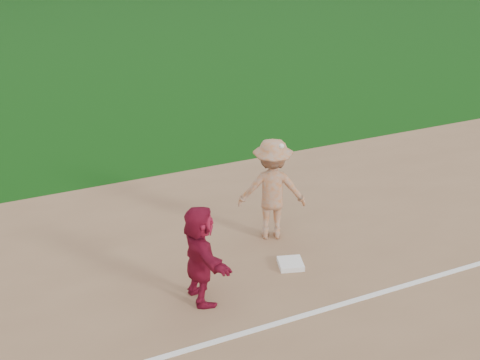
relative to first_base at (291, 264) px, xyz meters
name	(u,v)px	position (x,y,z in m)	size (l,w,h in m)	color
ground	(278,289)	(-0.48, -0.48, -0.07)	(160.00, 160.00, 0.00)	#0E3F0C
foul_line	(303,316)	(-0.48, -1.28, -0.04)	(60.00, 0.10, 0.01)	white
first_base	(291,264)	(0.00, 0.00, 0.00)	(0.41, 0.41, 0.09)	white
base_runner	(200,255)	(-1.72, -0.25, 0.76)	(1.50, 0.48, 1.62)	maroon
first_base_play	(272,189)	(0.17, 1.07, 0.91)	(1.41, 1.44, 2.17)	#979799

